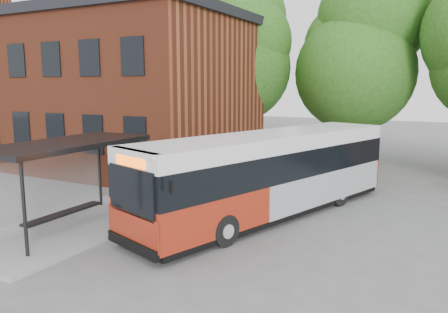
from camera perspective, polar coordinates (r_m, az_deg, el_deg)
The scene contains 6 objects.
ground at distance 13.20m, azimuth -2.22°, elevation -11.16°, with size 100.00×100.00×0.00m, color slate.
station_building at distance 27.50m, azimuth -16.82°, elevation 8.18°, with size 18.40×10.40×8.50m, color brown, non-canonical shape.
bus_shelter at distance 14.77m, azimuth -19.64°, elevation -3.62°, with size 3.60×7.00×2.90m, color black, non-canonical shape.
tree_0 at distance 29.37m, azimuth 3.11°, elevation 11.05°, with size 7.92×7.92×11.00m, color #245516, non-canonical shape.
tree_1 at distance 28.21m, azimuth 17.25°, elevation 10.11°, with size 7.92×7.92×10.40m, color #245516, non-canonical shape.
city_bus at distance 15.57m, azimuth 6.13°, elevation -2.39°, with size 2.47×11.59×2.94m, color #9E2613, non-canonical shape.
Camera 1 is at (6.15, -10.73, 4.63)m, focal length 35.00 mm.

